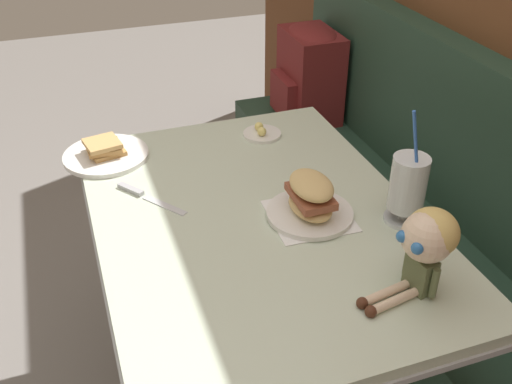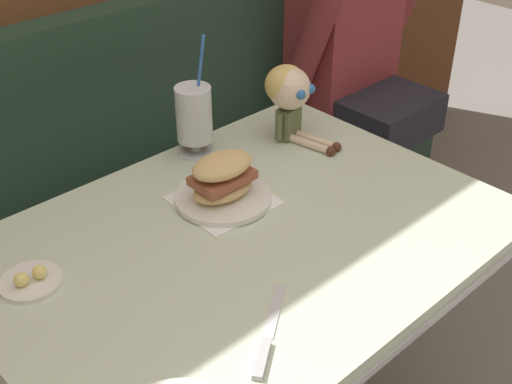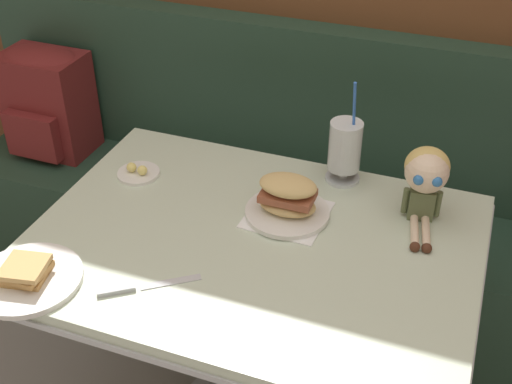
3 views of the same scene
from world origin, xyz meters
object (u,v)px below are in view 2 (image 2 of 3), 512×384
at_px(butter_knife, 265,345).
at_px(sandwich_plate, 223,184).
at_px(butter_saucer, 31,280).
at_px(diner_patron, 351,41).
at_px(seated_doll, 289,92).
at_px(milkshake_glass, 194,118).

bearing_deg(butter_knife, sandwich_plate, 58.23).
xyz_separation_m(sandwich_plate, butter_saucer, (-0.45, 0.03, -0.04)).
xyz_separation_m(butter_knife, diner_patron, (1.23, 0.84, -0.00)).
relative_size(butter_saucer, seated_doll, 0.53).
bearing_deg(diner_patron, seated_doll, -152.80).
distance_m(milkshake_glass, sandwich_plate, 0.24).
xyz_separation_m(seated_doll, diner_patron, (0.67, 0.34, -0.13)).
relative_size(seated_doll, diner_patron, 0.28).
bearing_deg(butter_saucer, sandwich_plate, -4.32).
bearing_deg(sandwich_plate, milkshake_glass, 66.52).
relative_size(sandwich_plate, seated_doll, 0.97).
bearing_deg(diner_patron, butter_saucer, -163.78).
distance_m(butter_saucer, diner_patron, 1.50).
xyz_separation_m(milkshake_glass, seated_doll, (0.23, -0.10, 0.03)).
bearing_deg(butter_saucer, diner_patron, 16.22).
bearing_deg(seated_doll, sandwich_plate, -160.86).
bearing_deg(butter_knife, diner_patron, 34.44).
height_order(butter_saucer, diner_patron, diner_patron).
bearing_deg(milkshake_glass, butter_saucer, -161.89).
bearing_deg(diner_patron, milkshake_glass, -164.95).
bearing_deg(milkshake_glass, sandwich_plate, -113.48).
height_order(sandwich_plate, butter_knife, sandwich_plate).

